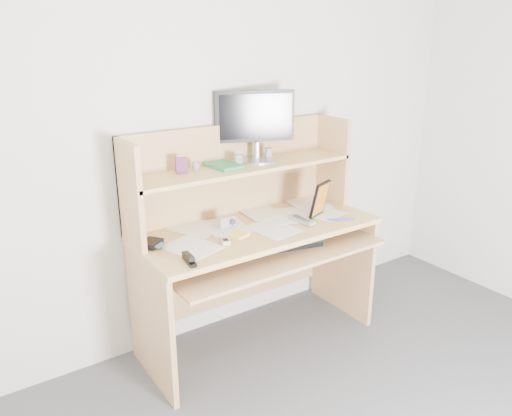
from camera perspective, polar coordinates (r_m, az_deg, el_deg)
back_wall at (r=2.99m, az=-3.28°, el=8.69°), size 3.60×0.04×2.50m
desk at (r=2.95m, az=-0.67°, el=-2.69°), size 1.40×0.70×1.30m
paper_clutter at (r=2.86m, az=0.21°, el=-2.09°), size 1.32×0.54×0.01m
keyboard at (r=2.84m, az=2.45°, el=-4.13°), size 0.52×0.28×0.03m
tv_remote at (r=2.93m, az=5.25°, el=-1.39°), size 0.07×0.18×0.02m
flip_phone at (r=2.64m, az=-3.61°, el=-3.71°), size 0.06×0.09×0.02m
stapler at (r=2.43m, az=-7.63°, el=-5.71°), size 0.05×0.13×0.04m
wallet at (r=2.65m, az=-11.89°, el=-3.95°), size 0.14×0.13×0.03m
sticky_note_pad at (r=2.74m, az=-1.98°, el=-3.06°), size 0.11×0.11×0.01m
digital_camera at (r=2.84m, az=-3.40°, el=-1.57°), size 0.10×0.04×0.06m
game_case at (r=3.00m, az=7.31°, el=1.02°), size 0.15×0.07×0.22m
blue_pen at (r=2.99m, az=9.65°, el=-1.24°), size 0.14×0.09×0.01m
card_box at (r=2.73m, az=-8.52°, el=4.83°), size 0.07×0.03×0.09m
shelf_book at (r=2.84m, az=-3.72°, el=4.86°), size 0.17×0.22×0.02m
chip_stack_a at (r=2.78m, az=-6.90°, el=4.78°), size 0.04×0.04×0.05m
chip_stack_b at (r=3.01m, az=1.44°, el=6.21°), size 0.05×0.05×0.07m
chip_stack_c at (r=2.91m, az=-1.94°, el=5.58°), size 0.06×0.06×0.05m
chip_stack_d at (r=2.87m, az=-2.17°, el=5.49°), size 0.04×0.04×0.06m
monitor at (r=2.96m, az=-0.08°, el=9.60°), size 0.46×0.24×0.41m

